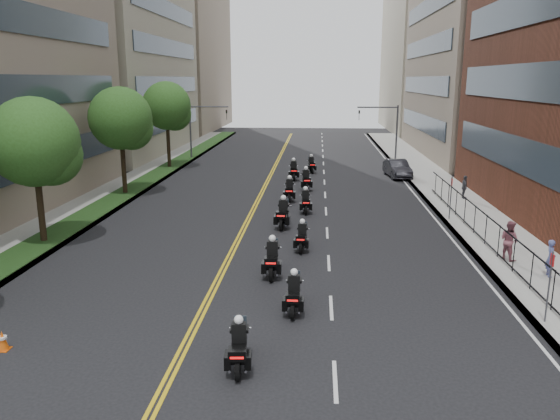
# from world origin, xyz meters

# --- Properties ---
(ground) EXTENTS (160.00, 160.00, 0.00)m
(ground) POSITION_xyz_m (0.00, 0.00, 0.00)
(ground) COLOR black
(ground) RESTS_ON ground
(sidewalk_right) EXTENTS (4.00, 90.00, 0.15)m
(sidewalk_right) POSITION_xyz_m (12.00, 25.00, 0.07)
(sidewalk_right) COLOR gray
(sidewalk_right) RESTS_ON ground
(sidewalk_left) EXTENTS (4.00, 90.00, 0.15)m
(sidewalk_left) POSITION_xyz_m (-12.00, 25.00, 0.07)
(sidewalk_left) COLOR gray
(sidewalk_left) RESTS_ON ground
(grass_strip) EXTENTS (2.00, 90.00, 0.04)m
(grass_strip) POSITION_xyz_m (-11.20, 25.00, 0.17)
(grass_strip) COLOR #1D3714
(grass_strip) RESTS_ON sidewalk_left
(building_right_tan) EXTENTS (15.11, 28.00, 30.00)m
(building_right_tan) POSITION_xyz_m (21.48, 48.00, 15.00)
(building_right_tan) COLOR gray
(building_right_tan) RESTS_ON ground
(building_right_far) EXTENTS (15.00, 28.00, 26.00)m
(building_right_far) POSITION_xyz_m (21.50, 78.00, 13.00)
(building_right_far) COLOR #A6A086
(building_right_far) RESTS_ON ground
(building_left_far) EXTENTS (16.00, 28.00, 26.00)m
(building_left_far) POSITION_xyz_m (-22.00, 78.00, 13.00)
(building_left_far) COLOR gray
(building_left_far) RESTS_ON ground
(iron_fence) EXTENTS (0.05, 28.00, 1.50)m
(iron_fence) POSITION_xyz_m (11.00, 12.00, 0.90)
(iron_fence) COLOR black
(iron_fence) RESTS_ON sidewalk_right
(street_trees) EXTENTS (4.40, 38.40, 7.98)m
(street_trees) POSITION_xyz_m (-11.05, 18.61, 5.13)
(street_trees) COLOR #322516
(street_trees) RESTS_ON ground
(traffic_signal_right) EXTENTS (4.09, 0.20, 5.60)m
(traffic_signal_right) POSITION_xyz_m (9.54, 42.00, 3.70)
(traffic_signal_right) COLOR #3F3F44
(traffic_signal_right) RESTS_ON ground
(traffic_signal_left) EXTENTS (4.09, 0.20, 5.60)m
(traffic_signal_left) POSITION_xyz_m (-9.54, 42.00, 3.70)
(traffic_signal_left) COLOR #3F3F44
(traffic_signal_left) RESTS_ON ground
(motorcycle_0) EXTENTS (0.57, 2.14, 1.58)m
(motorcycle_0) POSITION_xyz_m (0.44, 0.53, 0.63)
(motorcycle_0) COLOR black
(motorcycle_0) RESTS_ON ground
(motorcycle_1) EXTENTS (0.49, 2.16, 1.59)m
(motorcycle_1) POSITION_xyz_m (1.84, 4.56, 0.63)
(motorcycle_1) COLOR black
(motorcycle_1) RESTS_ON ground
(motorcycle_2) EXTENTS (0.55, 2.37, 1.75)m
(motorcycle_2) POSITION_xyz_m (0.76, 8.22, 0.69)
(motorcycle_2) COLOR black
(motorcycle_2) RESTS_ON ground
(motorcycle_3) EXTENTS (0.51, 2.09, 1.54)m
(motorcycle_3) POSITION_xyz_m (1.92, 11.86, 0.61)
(motorcycle_3) COLOR black
(motorcycle_3) RESTS_ON ground
(motorcycle_4) EXTENTS (0.62, 2.49, 1.83)m
(motorcycle_4) POSITION_xyz_m (0.73, 15.97, 0.72)
(motorcycle_4) COLOR black
(motorcycle_4) RESTS_ON ground
(motorcycle_5) EXTENTS (0.55, 2.23, 1.64)m
(motorcycle_5) POSITION_xyz_m (1.91, 19.59, 0.65)
(motorcycle_5) COLOR black
(motorcycle_5) RESTS_ON ground
(motorcycle_6) EXTENTS (0.56, 2.39, 1.77)m
(motorcycle_6) POSITION_xyz_m (0.73, 22.83, 0.70)
(motorcycle_6) COLOR black
(motorcycle_6) RESTS_ON ground
(motorcycle_7) EXTENTS (0.67, 2.42, 1.79)m
(motorcycle_7) POSITION_xyz_m (1.77, 26.72, 0.71)
(motorcycle_7) COLOR black
(motorcycle_7) RESTS_ON ground
(motorcycle_8) EXTENTS (0.64, 2.48, 1.83)m
(motorcycle_8) POSITION_xyz_m (0.65, 30.85, 0.72)
(motorcycle_8) COLOR black
(motorcycle_8) RESTS_ON ground
(motorcycle_9) EXTENTS (0.65, 2.22, 1.64)m
(motorcycle_9) POSITION_xyz_m (2.07, 34.64, 0.65)
(motorcycle_9) COLOR black
(motorcycle_9) RESTS_ON ground
(parked_sedan) EXTENTS (2.07, 4.65, 1.48)m
(parked_sedan) POSITION_xyz_m (9.40, 32.74, 0.74)
(parked_sedan) COLOR black
(parked_sedan) RESTS_ON ground
(pedestrian_a) EXTENTS (0.43, 0.61, 1.58)m
(pedestrian_a) POSITION_xyz_m (12.32, 8.52, 0.94)
(pedestrian_a) COLOR #4F5691
(pedestrian_a) RESTS_ON sidewalk_right
(pedestrian_b) EXTENTS (1.05, 1.11, 1.82)m
(pedestrian_b) POSITION_xyz_m (11.33, 10.62, 1.06)
(pedestrian_b) COLOR #8C4C58
(pedestrian_b) RESTS_ON sidewalk_right
(pedestrian_c) EXTENTS (0.41, 0.94, 1.59)m
(pedestrian_c) POSITION_xyz_m (12.69, 23.74, 0.95)
(pedestrian_c) COLOR #414248
(pedestrian_c) RESTS_ON sidewalk_right
(traffic_cone) EXTENTS (0.38, 0.38, 0.63)m
(traffic_cone) POSITION_xyz_m (-7.00, 1.09, 0.31)
(traffic_cone) COLOR #D9510B
(traffic_cone) RESTS_ON ground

